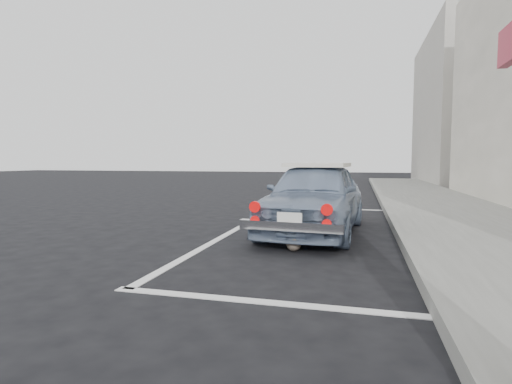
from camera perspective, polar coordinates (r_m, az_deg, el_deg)
ground at (r=4.18m, az=-3.31°, el=-12.68°), size 80.00×80.00×0.00m
building_far at (r=24.50m, az=27.02°, el=10.50°), size 3.50×10.00×8.00m
pline_rear at (r=3.59m, az=2.04°, el=-15.51°), size 3.00×0.12×0.01m
pline_front at (r=10.40m, az=10.46°, el=-2.37°), size 3.00×0.12×0.01m
pline_side at (r=7.23m, az=-2.79°, el=-5.30°), size 0.12×7.00×0.01m
retro_coupe at (r=6.91m, az=8.38°, el=-0.63°), size 1.70×3.70×1.23m
cat at (r=5.52m, az=5.42°, el=-7.25°), size 0.29×0.45×0.25m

